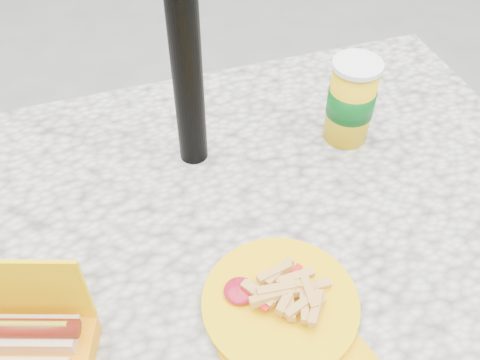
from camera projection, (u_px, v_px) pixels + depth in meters
name	position (u px, v px, depth m)	size (l,w,h in m)	color
picnic_table	(221.00, 258.00, 0.95)	(1.20, 0.80, 0.75)	beige
hotdog_box	(13.00, 355.00, 0.67)	(0.22, 0.18, 0.16)	#F9BB00
fries_plate	(282.00, 306.00, 0.74)	(0.22, 0.32, 0.04)	#E7AB07
soda_cup	(351.00, 101.00, 0.95)	(0.09, 0.09, 0.16)	yellow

